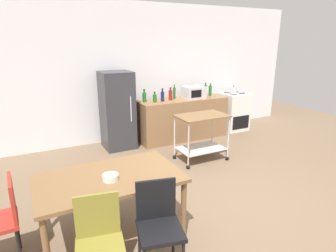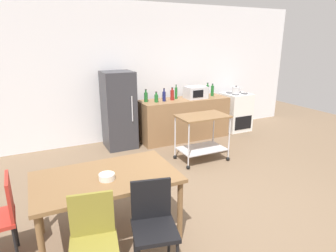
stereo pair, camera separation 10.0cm
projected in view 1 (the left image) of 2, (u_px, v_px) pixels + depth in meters
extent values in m
plane|color=brown|center=(219.00, 203.00, 3.88)|extent=(12.00, 12.00, 0.00)
cube|color=white|center=(133.00, 73.00, 6.20)|extent=(8.40, 0.12, 2.90)
cube|color=olive|center=(182.00, 119.00, 6.36)|extent=(2.00, 0.64, 0.90)
cube|color=brown|center=(109.00, 178.00, 3.02)|extent=(1.50, 0.90, 0.04)
cylinder|color=brown|center=(47.00, 252.00, 2.49)|extent=(0.06, 0.06, 0.71)
cylinder|color=brown|center=(184.00, 211.00, 3.09)|extent=(0.06, 0.06, 0.71)
cylinder|color=brown|center=(40.00, 207.00, 3.16)|extent=(0.06, 0.06, 0.71)
cylinder|color=brown|center=(154.00, 181.00, 3.76)|extent=(0.06, 0.06, 0.71)
cube|color=black|center=(160.00, 231.00, 2.59)|extent=(0.48, 0.48, 0.04)
cube|color=black|center=(156.00, 199.00, 2.69)|extent=(0.38, 0.11, 0.40)
cylinder|color=black|center=(140.00, 244.00, 2.78)|extent=(0.03, 0.03, 0.45)
cylinder|color=black|center=(173.00, 238.00, 2.86)|extent=(0.03, 0.03, 0.45)
cube|color=#B72D23|center=(12.00, 198.00, 2.71)|extent=(0.05, 0.38, 0.40)
cylinder|color=black|center=(18.00, 230.00, 2.98)|extent=(0.03, 0.03, 0.45)
cylinder|color=black|center=(20.00, 250.00, 2.70)|extent=(0.03, 0.03, 0.45)
cube|color=olive|center=(100.00, 250.00, 2.35)|extent=(0.47, 0.47, 0.04)
cube|color=olive|center=(97.00, 215.00, 2.45)|extent=(0.38, 0.10, 0.40)
cube|color=white|center=(233.00, 111.00, 7.01)|extent=(0.60, 0.60, 0.90)
cube|color=black|center=(241.00, 122.00, 6.81)|extent=(0.48, 0.01, 0.32)
cylinder|color=#47474C|center=(233.00, 94.00, 6.72)|extent=(0.16, 0.16, 0.02)
cylinder|color=#47474C|center=(242.00, 93.00, 6.83)|extent=(0.16, 0.16, 0.02)
cylinder|color=#47474C|center=(227.00, 93.00, 6.92)|extent=(0.16, 0.16, 0.02)
cylinder|color=#47474C|center=(235.00, 92.00, 7.04)|extent=(0.16, 0.16, 0.02)
cube|color=#333338|center=(117.00, 110.00, 5.73)|extent=(0.60, 0.60, 1.55)
cylinder|color=silver|center=(131.00, 109.00, 5.51)|extent=(0.02, 0.02, 0.50)
cube|color=brown|center=(202.00, 116.00, 5.07)|extent=(0.90, 0.56, 0.03)
cube|color=silver|center=(201.00, 148.00, 5.25)|extent=(0.83, 0.52, 0.02)
cylinder|color=silver|center=(189.00, 144.00, 4.79)|extent=(0.02, 0.02, 0.76)
sphere|color=black|center=(188.00, 167.00, 4.91)|extent=(0.07, 0.07, 0.07)
cylinder|color=silver|center=(228.00, 137.00, 5.15)|extent=(0.02, 0.02, 0.76)
sphere|color=black|center=(227.00, 158.00, 5.27)|extent=(0.07, 0.07, 0.07)
cylinder|color=silver|center=(174.00, 136.00, 5.22)|extent=(0.02, 0.02, 0.76)
sphere|color=black|center=(174.00, 157.00, 5.34)|extent=(0.07, 0.07, 0.07)
cylinder|color=silver|center=(212.00, 130.00, 5.58)|extent=(0.02, 0.02, 0.76)
sphere|color=black|center=(211.00, 149.00, 5.70)|extent=(0.07, 0.07, 0.07)
cylinder|color=#1E6628|center=(144.00, 97.00, 5.89)|extent=(0.08, 0.08, 0.19)
cylinder|color=#1E6628|center=(144.00, 91.00, 5.85)|extent=(0.03, 0.03, 0.06)
cylinder|color=black|center=(144.00, 90.00, 5.84)|extent=(0.04, 0.04, 0.01)
cylinder|color=#1E6628|center=(155.00, 98.00, 5.87)|extent=(0.08, 0.08, 0.16)
cylinder|color=#1E6628|center=(155.00, 94.00, 5.84)|extent=(0.04, 0.04, 0.05)
cylinder|color=black|center=(155.00, 92.00, 5.83)|extent=(0.04, 0.04, 0.01)
cylinder|color=navy|center=(162.00, 97.00, 5.96)|extent=(0.07, 0.07, 0.20)
cylinder|color=navy|center=(162.00, 90.00, 5.92)|extent=(0.03, 0.03, 0.06)
cylinder|color=black|center=(162.00, 89.00, 5.91)|extent=(0.04, 0.04, 0.01)
cylinder|color=maroon|center=(170.00, 95.00, 6.08)|extent=(0.08, 0.08, 0.21)
cylinder|color=maroon|center=(170.00, 89.00, 6.05)|extent=(0.04, 0.04, 0.05)
cylinder|color=black|center=(170.00, 88.00, 6.04)|extent=(0.04, 0.04, 0.01)
cylinder|color=#1E6628|center=(174.00, 93.00, 6.21)|extent=(0.06, 0.06, 0.24)
cylinder|color=#1E6628|center=(174.00, 86.00, 6.16)|extent=(0.03, 0.03, 0.05)
cylinder|color=black|center=(174.00, 85.00, 6.15)|extent=(0.03, 0.03, 0.01)
cube|color=silver|center=(194.00, 92.00, 6.27)|extent=(0.46, 0.34, 0.26)
cube|color=black|center=(196.00, 94.00, 6.10)|extent=(0.25, 0.01, 0.16)
cylinder|color=#1E6628|center=(205.00, 91.00, 6.44)|extent=(0.07, 0.07, 0.26)
cylinder|color=#1E6628|center=(206.00, 84.00, 6.40)|extent=(0.03, 0.03, 0.05)
cylinder|color=black|center=(206.00, 83.00, 6.39)|extent=(0.03, 0.03, 0.01)
cylinder|color=#1E6628|center=(210.00, 91.00, 6.54)|extent=(0.07, 0.07, 0.23)
cylinder|color=#1E6628|center=(210.00, 85.00, 6.50)|extent=(0.03, 0.03, 0.04)
cylinder|color=black|center=(210.00, 84.00, 6.50)|extent=(0.03, 0.03, 0.01)
cylinder|color=white|center=(110.00, 177.00, 2.92)|extent=(0.16, 0.16, 0.06)
cylinder|color=silver|center=(233.00, 90.00, 6.71)|extent=(0.17, 0.17, 0.16)
sphere|color=black|center=(234.00, 86.00, 6.69)|extent=(0.03, 0.03, 0.03)
cylinder|color=silver|center=(237.00, 89.00, 6.76)|extent=(0.08, 0.02, 0.07)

